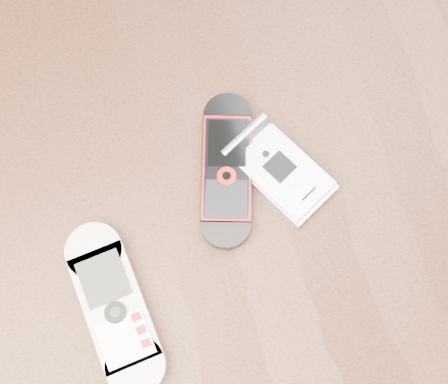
{
  "coord_description": "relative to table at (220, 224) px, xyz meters",
  "views": [
    {
      "loc": [
        -0.04,
        -0.16,
        1.3
      ],
      "look_at": [
        0.01,
        0.0,
        0.76
      ],
      "focal_mm": 50.0,
      "sensor_mm": 36.0,
      "label": 1
    }
  ],
  "objects": [
    {
      "name": "ground",
      "position": [
        0.0,
        0.0,
        -0.64
      ],
      "size": [
        4.0,
        4.0,
        0.0
      ],
      "primitive_type": "plane",
      "color": "#472B19",
      "rests_on": "ground"
    },
    {
      "name": "table",
      "position": [
        0.0,
        0.0,
        0.0
      ],
      "size": [
        1.2,
        0.8,
        0.75
      ],
      "color": "black",
      "rests_on": "ground"
    },
    {
      "name": "nokia_white",
      "position": [
        -0.11,
        -0.08,
        0.11
      ],
      "size": [
        0.07,
        0.16,
        0.02
      ],
      "primitive_type": "cube",
      "rotation": [
        0.0,
        0.0,
        0.13
      ],
      "color": "silver",
      "rests_on": "table"
    },
    {
      "name": "nokia_black_red",
      "position": [
        0.01,
        0.02,
        0.11
      ],
      "size": [
        0.09,
        0.16,
        0.02
      ],
      "primitive_type": "cube",
      "rotation": [
        0.0,
        0.0,
        -0.28
      ],
      "color": "black",
      "rests_on": "table"
    },
    {
      "name": "motorola_razr",
      "position": [
        0.06,
        0.01,
        0.11
      ],
      "size": [
        0.1,
        0.12,
        0.02
      ],
      "primitive_type": "cube",
      "rotation": [
        0.0,
        0.0,
        0.52
      ],
      "color": "silver",
      "rests_on": "table"
    }
  ]
}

